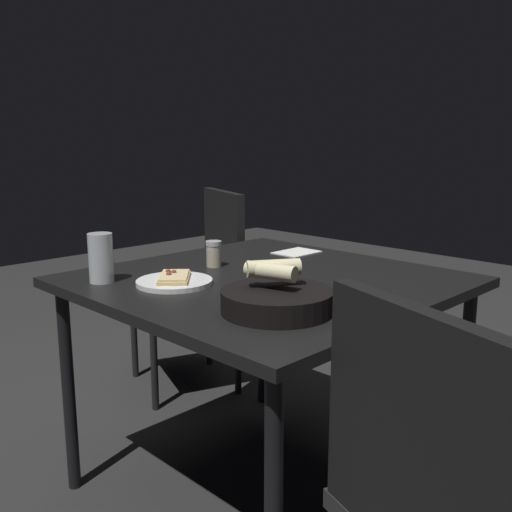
{
  "coord_description": "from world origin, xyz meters",
  "views": [
    {
      "loc": [
        1.24,
        1.18,
        1.13
      ],
      "look_at": [
        -0.04,
        -0.09,
        0.76
      ],
      "focal_mm": 40.3,
      "sensor_mm": 36.0,
      "label": 1
    }
  ],
  "objects_px": {
    "chair_far": "(201,278)",
    "pizza_plate": "(174,281)",
    "pepper_shaker": "(214,255)",
    "bread_basket": "(276,298)",
    "dining_table": "(266,296)",
    "chair_near": "(462,507)",
    "beer_glass": "(101,261)"
  },
  "relations": [
    {
      "from": "bread_basket",
      "to": "chair_far",
      "type": "relative_size",
      "value": 0.31
    },
    {
      "from": "dining_table",
      "to": "bread_basket",
      "type": "bearing_deg",
      "value": 47.54
    },
    {
      "from": "dining_table",
      "to": "pizza_plate",
      "type": "bearing_deg",
      "value": -27.6
    },
    {
      "from": "beer_glass",
      "to": "dining_table",
      "type": "bearing_deg",
      "value": 141.49
    },
    {
      "from": "dining_table",
      "to": "beer_glass",
      "type": "relative_size",
      "value": 6.97
    },
    {
      "from": "bread_basket",
      "to": "chair_far",
      "type": "distance_m",
      "value": 1.26
    },
    {
      "from": "chair_far",
      "to": "dining_table",
      "type": "bearing_deg",
      "value": 63.52
    },
    {
      "from": "dining_table",
      "to": "chair_far",
      "type": "bearing_deg",
      "value": -116.48
    },
    {
      "from": "bread_basket",
      "to": "pepper_shaker",
      "type": "relative_size",
      "value": 3.22
    },
    {
      "from": "beer_glass",
      "to": "chair_far",
      "type": "height_order",
      "value": "chair_far"
    },
    {
      "from": "dining_table",
      "to": "pizza_plate",
      "type": "distance_m",
      "value": 0.29
    },
    {
      "from": "chair_far",
      "to": "pepper_shaker",
      "type": "bearing_deg",
      "value": 54.12
    },
    {
      "from": "bread_basket",
      "to": "beer_glass",
      "type": "height_order",
      "value": "beer_glass"
    },
    {
      "from": "dining_table",
      "to": "chair_near",
      "type": "distance_m",
      "value": 0.9
    },
    {
      "from": "dining_table",
      "to": "pepper_shaker",
      "type": "bearing_deg",
      "value": -86.93
    },
    {
      "from": "bread_basket",
      "to": "beer_glass",
      "type": "distance_m",
      "value": 0.59
    },
    {
      "from": "beer_glass",
      "to": "pepper_shaker",
      "type": "bearing_deg",
      "value": 168.47
    },
    {
      "from": "beer_glass",
      "to": "bread_basket",
      "type": "bearing_deg",
      "value": 104.07
    },
    {
      "from": "bread_basket",
      "to": "chair_far",
      "type": "xyz_separation_m",
      "value": [
        -0.64,
        -1.06,
        -0.24
      ]
    },
    {
      "from": "pizza_plate",
      "to": "beer_glass",
      "type": "xyz_separation_m",
      "value": [
        0.13,
        -0.18,
        0.05
      ]
    },
    {
      "from": "dining_table",
      "to": "chair_near",
      "type": "bearing_deg",
      "value": 66.12
    },
    {
      "from": "pizza_plate",
      "to": "bread_basket",
      "type": "relative_size",
      "value": 0.8
    },
    {
      "from": "pizza_plate",
      "to": "dining_table",
      "type": "bearing_deg",
      "value": 152.4
    },
    {
      "from": "chair_far",
      "to": "pizza_plate",
      "type": "bearing_deg",
      "value": 45.72
    },
    {
      "from": "beer_glass",
      "to": "pepper_shaker",
      "type": "xyz_separation_m",
      "value": [
        -0.37,
        0.08,
        -0.03
      ]
    },
    {
      "from": "pepper_shaker",
      "to": "chair_far",
      "type": "height_order",
      "value": "chair_far"
    },
    {
      "from": "dining_table",
      "to": "chair_far",
      "type": "relative_size",
      "value": 1.13
    },
    {
      "from": "chair_near",
      "to": "chair_far",
      "type": "relative_size",
      "value": 0.98
    },
    {
      "from": "pepper_shaker",
      "to": "chair_near",
      "type": "xyz_separation_m",
      "value": [
        0.35,
        1.04,
        -0.24
      ]
    },
    {
      "from": "pizza_plate",
      "to": "bread_basket",
      "type": "bearing_deg",
      "value": 91.32
    },
    {
      "from": "bread_basket",
      "to": "beer_glass",
      "type": "relative_size",
      "value": 1.9
    },
    {
      "from": "bread_basket",
      "to": "chair_near",
      "type": "xyz_separation_m",
      "value": [
        0.12,
        0.55,
        -0.24
      ]
    }
  ]
}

